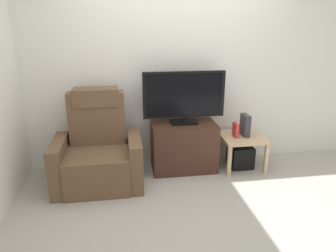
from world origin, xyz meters
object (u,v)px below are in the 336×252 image
object	(u,v)px
tv_stand	(184,146)
television	(184,96)
recliner_armchair	(98,153)
side_table	(242,141)
book_upright	(235,130)
subwoofer_box	(240,156)
game_console	(245,125)

from	to	relation	value
tv_stand	television	bearing A→B (deg)	90.00
recliner_armchair	side_table	size ratio (longest dim) A/B	2.00
book_upright	side_table	bearing A→B (deg)	11.31
television	side_table	xyz separation A→B (m)	(0.75, -0.07, -0.59)
television	side_table	size ratio (longest dim) A/B	1.85
side_table	subwoofer_box	bearing A→B (deg)	-135.00
television	subwoofer_box	distance (m)	1.10
tv_stand	game_console	size ratio (longest dim) A/B	2.88
tv_stand	book_upright	size ratio (longest dim) A/B	4.34
recliner_armchair	game_console	xyz separation A→B (m)	(1.83, 0.16, 0.19)
tv_stand	recliner_armchair	bearing A→B (deg)	-169.16
television	game_console	xyz separation A→B (m)	(0.78, -0.06, -0.39)
tv_stand	subwoofer_box	world-z (taller)	tv_stand
side_table	tv_stand	bearing A→B (deg)	176.15
tv_stand	side_table	size ratio (longest dim) A/B	1.48
tv_stand	game_console	distance (m)	0.83
tv_stand	television	xyz separation A→B (m)	(0.00, 0.02, 0.64)
side_table	book_upright	world-z (taller)	book_upright
book_upright	television	bearing A→B (deg)	172.18
book_upright	subwoofer_box	bearing A→B (deg)	11.31
recliner_armchair	game_console	size ratio (longest dim) A/B	3.90
recliner_armchair	book_upright	xyz separation A→B (m)	(1.69, 0.13, 0.14)
television	book_upright	distance (m)	0.78
side_table	game_console	xyz separation A→B (m)	(0.03, 0.01, 0.20)
recliner_armchair	game_console	bearing A→B (deg)	15.90
television	book_upright	size ratio (longest dim) A/B	5.43
television	subwoofer_box	bearing A→B (deg)	-5.27
television	recliner_armchair	world-z (taller)	television
side_table	book_upright	xyz separation A→B (m)	(-0.10, -0.02, 0.16)
book_upright	game_console	size ratio (longest dim) A/B	0.66
recliner_armchair	subwoofer_box	bearing A→B (deg)	15.68
television	subwoofer_box	world-z (taller)	television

